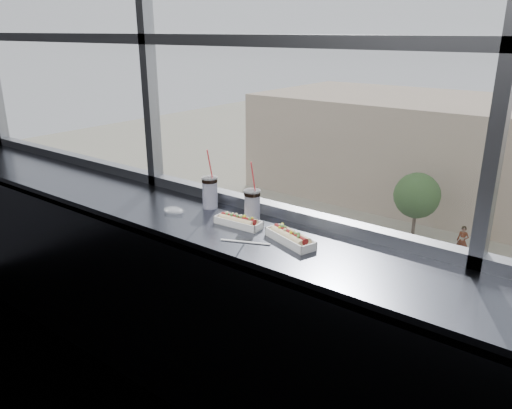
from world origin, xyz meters
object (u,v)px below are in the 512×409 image
Objects in this scene: soda_cup_left at (210,191)px; car_near_a at (227,266)px; loose_straw at (245,242)px; soda_cup_right at (252,204)px; car_near_c at (479,356)px; car_far_a at (392,244)px; car_near_b at (390,328)px; hotdog_tray_left at (238,221)px; wrapper at (174,210)px; tree_left at (417,196)px; hotdog_tray_right at (290,237)px; pedestrian_a at (463,238)px.

soda_cup_left is 0.05× the size of car_near_a.
soda_cup_right is at bearing 97.83° from loose_straw.
soda_cup_left is at bearing -168.31° from car_near_c.
car_near_b is at bearing -162.46° from car_far_a.
hotdog_tray_left reaches higher than car_far_a.
loose_straw is at bearing -45.55° from hotdog_tray_left.
soda_cup_left is 0.23m from wrapper.
hotdog_tray_left is 0.06× the size of tree_left.
hotdog_tray_right is at bearing -166.13° from car_near_c.
soda_cup_right is 20.31m from car_near_b.
tree_left is at bearing -2.09° from car_far_a.
car_far_a reaches higher than car_near_a.
loose_straw is at bearing -133.68° from car_near_a.
car_near_c is at bearing 72.40° from loose_straw.
hotdog_tray_left is 0.77× the size of soda_cup_left.
car_near_c is 2.95× the size of pedestrian_a.
soda_cup_left is 27.73m from car_far_a.
soda_cup_left is 20.21m from car_near_b.
soda_cup_left reaches higher than loose_straw.
pedestrian_a is at bearing 97.43° from hotdog_tray_left.
soda_cup_left is at bearing -166.40° from car_far_a.
hotdog_tray_right reaches higher than car_far_a.
soda_cup_right is at bearing 73.16° from hotdog_tray_left.
tree_left is (5.65, 12.00, 1.93)m from car_near_a.
hotdog_tray_left reaches higher than wrapper.
car_near_b is 1.25× the size of tree_left.
car_near_a is at bearing 138.86° from car_far_a.
pedestrian_a is (8.85, 11.62, -0.02)m from car_near_a.
soda_cup_left is at bearing -134.15° from car_near_a.
car_far_a is (-8.43, 24.16, -11.00)m from soda_cup_right.
wrapper is at bearing -165.75° from car_near_b.
tree_left is at bearing 103.39° from hotdog_tray_left.
wrapper is 27.83m from car_far_a.
hotdog_tray_right is 28.01m from car_far_a.
pedestrian_a is at bearing 100.42° from soda_cup_left.
pedestrian_a is at bearing 26.10° from car_near_c.
tree_left is (-3.51, 12.00, 2.10)m from car_near_b.
car_near_a is at bearing 130.86° from soda_cup_left.
pedestrian_a is at bearing 77.88° from loose_straw.
hotdog_tray_right is 0.74m from wrapper.
car_far_a is (-8.74, 24.27, -10.93)m from hotdog_tray_right.
loose_straw is 0.04× the size of car_near_c.
hotdog_tray_left is 0.80× the size of soda_cup_right.
loose_straw is (-0.17, -0.13, -0.02)m from hotdog_tray_right.
soda_cup_right reaches higher than car_near_c.
car_near_b is 9.17m from car_near_a.
hotdog_tray_left is 0.12m from soda_cup_right.
car_near_c is at bearing 115.15° from hotdog_tray_right.
hotdog_tray_right is at bearing -12.30° from soda_cup_left.
car_near_c is 14.09m from tree_left.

